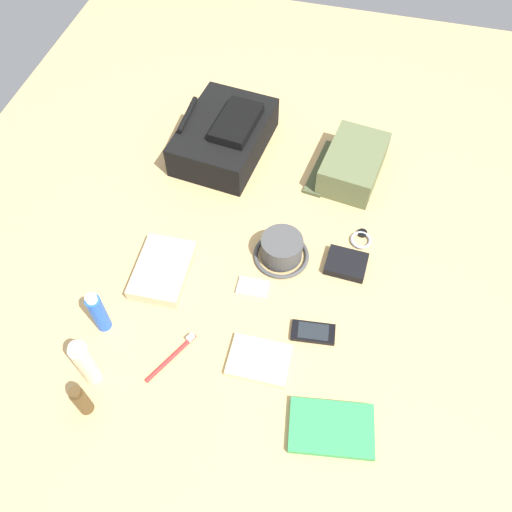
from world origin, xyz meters
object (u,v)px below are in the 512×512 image
(toiletry_pouch, at_px, (352,164))
(cell_phone, at_px, (313,332))
(folded_towel, at_px, (163,270))
(lotion_bottle, at_px, (86,363))
(bucket_hat, at_px, (282,250))
(toothbrush, at_px, (174,355))
(media_player, at_px, (253,288))
(notepad, at_px, (259,360))
(backpack, at_px, (225,136))
(wristwatch, at_px, (361,239))
(deodorant_spray, at_px, (98,312))
(wallet, at_px, (346,264))
(paperback_novel, at_px, (331,428))
(cologne_bottle, at_px, (81,401))

(toiletry_pouch, bearing_deg, cell_phone, 179.18)
(folded_towel, bearing_deg, lotion_bottle, 169.09)
(bucket_hat, xyz_separation_m, toothbrush, (-0.36, 0.19, -0.03))
(bucket_hat, height_order, media_player, bucket_hat)
(toiletry_pouch, relative_size, media_player, 3.11)
(folded_towel, bearing_deg, notepad, -120.18)
(backpack, height_order, wristwatch, backpack)
(toothbrush, bearing_deg, folded_towel, 26.14)
(bucket_hat, xyz_separation_m, deodorant_spray, (-0.32, 0.39, 0.04))
(bucket_hat, bearing_deg, cell_phone, -148.22)
(toiletry_pouch, relative_size, folded_towel, 1.34)
(backpack, height_order, cell_phone, backpack)
(wristwatch, bearing_deg, bucket_hat, 118.06)
(cell_phone, distance_m, wallet, 0.23)
(backpack, bearing_deg, wallet, -128.27)
(wallet, bearing_deg, paperback_novel, -172.52)
(deodorant_spray, relative_size, paperback_novel, 0.69)
(media_player, xyz_separation_m, wallet, (0.13, -0.23, 0.01))
(lotion_bottle, relative_size, deodorant_spray, 1.15)
(toiletry_pouch, height_order, cologne_bottle, cologne_bottle)
(folded_towel, bearing_deg, toiletry_pouch, -41.72)
(toothbrush, height_order, notepad, toothbrush)
(media_player, height_order, wallet, wallet)
(backpack, height_order, media_player, backpack)
(toothbrush, bearing_deg, cell_phone, -65.59)
(deodorant_spray, height_order, paperback_novel, deodorant_spray)
(wristwatch, height_order, wallet, wallet)
(deodorant_spray, height_order, folded_towel, deodorant_spray)
(media_player, bearing_deg, folded_towel, 93.37)
(cologne_bottle, relative_size, cell_phone, 0.93)
(cell_phone, xyz_separation_m, toothbrush, (-0.15, 0.32, 0.00))
(media_player, height_order, wristwatch, same)
(cell_phone, distance_m, media_player, 0.20)
(toothbrush, bearing_deg, notepad, -79.61)
(toiletry_pouch, distance_m, bucket_hat, 0.38)
(paperback_novel, relative_size, notepad, 1.40)
(bucket_hat, height_order, cologne_bottle, cologne_bottle)
(toothbrush, bearing_deg, bucket_hat, -28.00)
(paperback_novel, xyz_separation_m, notepad, (0.12, 0.20, -0.00))
(toothbrush, distance_m, wallet, 0.53)
(toiletry_pouch, distance_m, paperback_novel, 0.81)
(cologne_bottle, bearing_deg, lotion_bottle, 11.95)
(deodorant_spray, bearing_deg, toothbrush, -100.01)
(lotion_bottle, xyz_separation_m, folded_towel, (0.32, -0.06, -0.06))
(toothbrush, distance_m, folded_towel, 0.25)
(toiletry_pouch, height_order, wristwatch, toiletry_pouch)
(paperback_novel, distance_m, toothbrush, 0.42)
(bucket_hat, relative_size, media_player, 1.82)
(bucket_hat, relative_size, wristwatch, 2.21)
(wallet, bearing_deg, folded_towel, 109.90)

